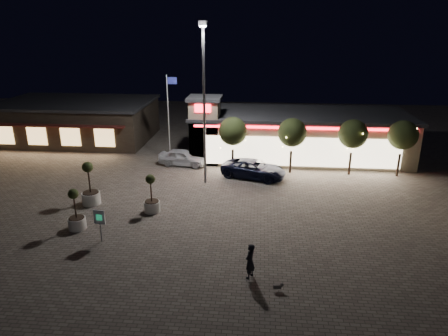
# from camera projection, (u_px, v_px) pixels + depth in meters

# --- Properties ---
(ground) EXTENTS (90.00, 90.00, 0.00)m
(ground) POSITION_uv_depth(u_px,v_px,m) (157.00, 228.00, 25.13)
(ground) COLOR #675D53
(ground) RESTS_ON ground
(retail_building) EXTENTS (20.40, 8.40, 6.10)m
(retail_building) POSITION_uv_depth(u_px,v_px,m) (293.00, 134.00, 38.42)
(retail_building) COLOR gray
(retail_building) RESTS_ON ground
(restaurant_building) EXTENTS (16.40, 11.00, 4.30)m
(restaurant_building) POSITION_uv_depth(u_px,v_px,m) (77.00, 120.00, 44.37)
(restaurant_building) COLOR #382D23
(restaurant_building) RESTS_ON ground
(floodlight_pole) EXTENTS (0.60, 0.40, 12.38)m
(floodlight_pole) POSITION_uv_depth(u_px,v_px,m) (204.00, 96.00, 30.12)
(floodlight_pole) COLOR gray
(floodlight_pole) RESTS_ON ground
(flagpole) EXTENTS (0.95, 0.10, 8.00)m
(flagpole) POSITION_uv_depth(u_px,v_px,m) (169.00, 112.00, 35.92)
(flagpole) COLOR white
(flagpole) RESTS_ON ground
(string_tree_a) EXTENTS (2.42, 2.42, 4.79)m
(string_tree_a) POSITION_uv_depth(u_px,v_px,m) (233.00, 131.00, 33.92)
(string_tree_a) COLOR #332319
(string_tree_a) RESTS_ON ground
(string_tree_b) EXTENTS (2.42, 2.42, 4.79)m
(string_tree_b) POSITION_uv_depth(u_px,v_px,m) (292.00, 133.00, 33.49)
(string_tree_b) COLOR #332319
(string_tree_b) RESTS_ON ground
(string_tree_c) EXTENTS (2.42, 2.42, 4.79)m
(string_tree_c) POSITION_uv_depth(u_px,v_px,m) (353.00, 134.00, 33.06)
(string_tree_c) COLOR #332319
(string_tree_c) RESTS_ON ground
(string_tree_d) EXTENTS (2.42, 2.42, 4.79)m
(string_tree_d) POSITION_uv_depth(u_px,v_px,m) (403.00, 135.00, 32.71)
(string_tree_d) COLOR #332319
(string_tree_d) RESTS_ON ground
(pickup_truck) EXTENTS (5.85, 3.91, 1.49)m
(pickup_truck) POSITION_uv_depth(u_px,v_px,m) (254.00, 169.00, 33.33)
(pickup_truck) COLOR black
(pickup_truck) RESTS_ON ground
(white_sedan) EXTENTS (4.57, 2.30, 1.49)m
(white_sedan) POSITION_uv_depth(u_px,v_px,m) (183.00, 157.00, 36.32)
(white_sedan) COLOR silver
(white_sedan) RESTS_ON ground
(pedestrian) EXTENTS (0.71, 0.81, 1.88)m
(pedestrian) POSITION_uv_depth(u_px,v_px,m) (250.00, 261.00, 19.86)
(pedestrian) COLOR black
(pedestrian) RESTS_ON ground
(dog) EXTENTS (0.51, 0.24, 0.27)m
(dog) POSITION_uv_depth(u_px,v_px,m) (279.00, 286.00, 19.05)
(dog) COLOR #59514C
(dog) RESTS_ON ground
(planter_left) EXTENTS (1.28, 1.28, 3.16)m
(planter_left) POSITION_uv_depth(u_px,v_px,m) (90.00, 191.00, 28.22)
(planter_left) COLOR silver
(planter_left) RESTS_ON ground
(planter_mid) EXTENTS (1.09, 1.09, 2.68)m
(planter_mid) POSITION_uv_depth(u_px,v_px,m) (76.00, 217.00, 24.76)
(planter_mid) COLOR silver
(planter_mid) RESTS_ON ground
(planter_right) EXTENTS (1.10, 1.10, 2.70)m
(planter_right) POSITION_uv_depth(u_px,v_px,m) (152.00, 200.00, 27.08)
(planter_right) COLOR silver
(planter_right) RESTS_ON ground
(valet_sign) EXTENTS (0.67, 0.14, 2.03)m
(valet_sign) POSITION_uv_depth(u_px,v_px,m) (100.00, 220.00, 23.04)
(valet_sign) COLOR gray
(valet_sign) RESTS_ON ground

